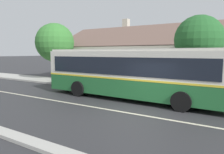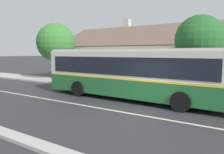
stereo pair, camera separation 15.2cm
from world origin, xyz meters
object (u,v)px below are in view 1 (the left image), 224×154
Objects in this scene: transit_bus at (130,72)px; street_tree_primary at (199,40)px; street_tree_secondary at (55,44)px; bench_by_building at (60,77)px.

transit_bus is 2.16× the size of street_tree_primary.
transit_bus is at bearing -19.89° from street_tree_secondary.
street_tree_secondary is (-2.09, 1.47, 3.18)m from bench_by_building.
bench_by_building is at bearing -35.17° from street_tree_secondary.
bench_by_building is 0.27× the size of street_tree_secondary.
street_tree_secondary reaches higher than bench_by_building.
bench_by_building is 12.17m from street_tree_primary.
transit_bus reaches higher than bench_by_building.
bench_by_building is at bearing -172.02° from street_tree_primary.
transit_bus is 5.48m from street_tree_primary.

